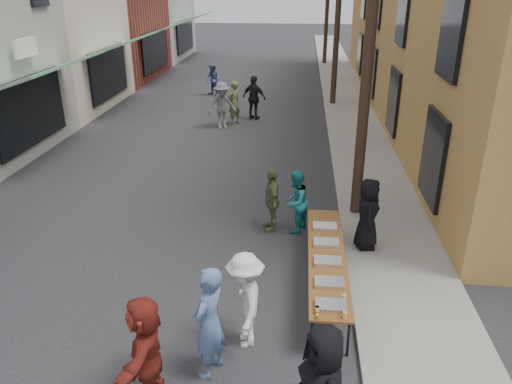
% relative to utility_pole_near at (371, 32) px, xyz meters
% --- Properties ---
extents(ground, '(120.00, 120.00, 0.00)m').
position_rel_utility_pole_near_xyz_m(ground, '(-4.30, -3.00, -4.50)').
color(ground, '#28282B').
rests_on(ground, ground).
extents(sidewalk, '(2.20, 60.00, 0.10)m').
position_rel_utility_pole_near_xyz_m(sidewalk, '(0.70, 12.00, -4.45)').
color(sidewalk, gray).
rests_on(sidewalk, ground).
extents(storefront_row, '(8.00, 37.00, 9.00)m').
position_rel_utility_pole_near_xyz_m(storefront_row, '(-14.30, 11.96, -0.38)').
color(storefront_row, maroon).
rests_on(storefront_row, ground).
extents(utility_pole_near, '(0.26, 0.26, 9.00)m').
position_rel_utility_pole_near_xyz_m(utility_pole_near, '(0.00, 0.00, 0.00)').
color(utility_pole_near, '#2D2116').
rests_on(utility_pole_near, ground).
extents(utility_pole_mid, '(0.26, 0.26, 9.00)m').
position_rel_utility_pole_near_xyz_m(utility_pole_mid, '(0.00, 12.00, 0.00)').
color(utility_pole_mid, '#2D2116').
rests_on(utility_pole_mid, ground).
extents(serving_table, '(0.70, 4.00, 0.75)m').
position_rel_utility_pole_near_xyz_m(serving_table, '(-0.88, -3.39, -3.79)').
color(serving_table, brown).
rests_on(serving_table, ground).
extents(catering_tray_sausage, '(0.50, 0.33, 0.08)m').
position_rel_utility_pole_near_xyz_m(catering_tray_sausage, '(-0.88, -5.04, -3.71)').
color(catering_tray_sausage, maroon).
rests_on(catering_tray_sausage, serving_table).
extents(catering_tray_foil_b, '(0.50, 0.33, 0.08)m').
position_rel_utility_pole_near_xyz_m(catering_tray_foil_b, '(-0.88, -4.39, -3.71)').
color(catering_tray_foil_b, '#B2B2B7').
rests_on(catering_tray_foil_b, serving_table).
extents(catering_tray_buns, '(0.50, 0.33, 0.08)m').
position_rel_utility_pole_near_xyz_m(catering_tray_buns, '(-0.88, -3.69, -3.71)').
color(catering_tray_buns, tan).
rests_on(catering_tray_buns, serving_table).
extents(catering_tray_foil_d, '(0.50, 0.33, 0.08)m').
position_rel_utility_pole_near_xyz_m(catering_tray_foil_d, '(-0.88, -2.99, -3.71)').
color(catering_tray_foil_d, '#B2B2B7').
rests_on(catering_tray_foil_d, serving_table).
extents(catering_tray_buns_end, '(0.50, 0.33, 0.08)m').
position_rel_utility_pole_near_xyz_m(catering_tray_buns_end, '(-0.88, -2.29, -3.71)').
color(catering_tray_buns_end, tan).
rests_on(catering_tray_buns_end, serving_table).
extents(condiment_jar_a, '(0.07, 0.07, 0.08)m').
position_rel_utility_pole_near_xyz_m(condiment_jar_a, '(-1.10, -5.34, -3.71)').
color(condiment_jar_a, '#A57F26').
rests_on(condiment_jar_a, serving_table).
extents(condiment_jar_b, '(0.07, 0.07, 0.08)m').
position_rel_utility_pole_near_xyz_m(condiment_jar_b, '(-1.10, -5.24, -3.71)').
color(condiment_jar_b, '#A57F26').
rests_on(condiment_jar_b, serving_table).
extents(condiment_jar_c, '(0.07, 0.07, 0.08)m').
position_rel_utility_pole_near_xyz_m(condiment_jar_c, '(-1.10, -5.14, -3.71)').
color(condiment_jar_c, '#A57F26').
rests_on(condiment_jar_c, serving_table).
extents(cup_stack, '(0.08, 0.08, 0.12)m').
position_rel_utility_pole_near_xyz_m(cup_stack, '(-0.68, -5.29, -3.69)').
color(cup_stack, tan).
rests_on(cup_stack, serving_table).
extents(guest_front_b, '(0.65, 0.79, 1.85)m').
position_rel_utility_pole_near_xyz_m(guest_front_b, '(-2.70, -5.82, -3.57)').
color(guest_front_b, '#536FA2').
rests_on(guest_front_b, ground).
extents(guest_front_c, '(0.83, 0.91, 1.53)m').
position_rel_utility_pole_near_xyz_m(guest_front_c, '(-1.52, -1.03, -3.73)').
color(guest_front_c, teal).
rests_on(guest_front_c, ground).
extents(guest_front_d, '(0.79, 1.17, 1.67)m').
position_rel_utility_pole_near_xyz_m(guest_front_d, '(-2.25, -5.09, -3.66)').
color(guest_front_d, white).
rests_on(guest_front_d, ground).
extents(guest_front_e, '(0.57, 0.97, 1.55)m').
position_rel_utility_pole_near_xyz_m(guest_front_e, '(-2.08, -0.98, -3.73)').
color(guest_front_e, '#606A3D').
rests_on(guest_front_e, ground).
extents(guest_queue_back, '(0.61, 1.59, 1.69)m').
position_rel_utility_pole_near_xyz_m(guest_queue_back, '(-3.50, -6.37, -3.66)').
color(guest_queue_back, maroon).
rests_on(guest_queue_back, ground).
extents(server, '(0.54, 0.80, 1.61)m').
position_rel_utility_pole_near_xyz_m(server, '(0.05, -1.82, -3.60)').
color(server, black).
rests_on(server, sidewalk).
extents(passerby_left, '(1.36, 1.14, 1.83)m').
position_rel_utility_pole_near_xyz_m(passerby_left, '(-4.61, 7.62, -3.58)').
color(passerby_left, slate).
rests_on(passerby_left, ground).
extents(passerby_mid, '(1.17, 0.86, 1.84)m').
position_rel_utility_pole_near_xyz_m(passerby_mid, '(-3.47, 9.07, -3.58)').
color(passerby_mid, black).
rests_on(passerby_mid, ground).
extents(passerby_right, '(0.72, 0.77, 1.77)m').
position_rel_utility_pole_near_xyz_m(passerby_right, '(-4.22, 8.25, -3.61)').
color(passerby_right, '#60663B').
rests_on(passerby_right, ground).
extents(passerby_far, '(0.97, 0.95, 1.58)m').
position_rel_utility_pole_near_xyz_m(passerby_far, '(-6.00, 13.51, -3.71)').
color(passerby_far, '#455486').
rests_on(passerby_far, ground).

